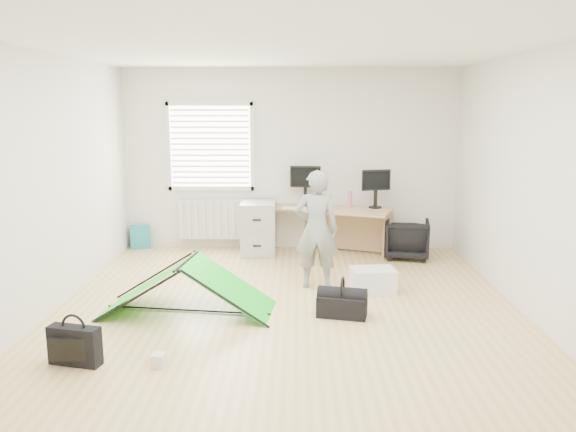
{
  "coord_description": "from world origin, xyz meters",
  "views": [
    {
      "loc": [
        0.1,
        -5.69,
        2.15
      ],
      "look_at": [
        0.0,
        0.4,
        0.95
      ],
      "focal_mm": 35.0,
      "sensor_mm": 36.0,
      "label": 1
    }
  ],
  "objects_px": {
    "monitor_right": "(376,194)",
    "storage_crate": "(373,280)",
    "duffel_bag": "(342,306)",
    "person": "(316,230)",
    "kite": "(187,287)",
    "filing_cabinet": "(259,228)",
    "laptop_bag": "(75,346)",
    "monitor_left": "(305,191)",
    "office_chair": "(407,239)",
    "thermos": "(350,199)",
    "desk": "(320,231)"
  },
  "relations": [
    {
      "from": "thermos",
      "to": "kite",
      "type": "xyz_separation_m",
      "value": [
        -1.93,
        -2.45,
        -0.53
      ]
    },
    {
      "from": "thermos",
      "to": "laptop_bag",
      "type": "bearing_deg",
      "value": -125.46
    },
    {
      "from": "monitor_left",
      "to": "storage_crate",
      "type": "height_order",
      "value": "monitor_left"
    },
    {
      "from": "person",
      "to": "laptop_bag",
      "type": "relative_size",
      "value": 3.18
    },
    {
      "from": "monitor_right",
      "to": "duffel_bag",
      "type": "height_order",
      "value": "monitor_right"
    },
    {
      "from": "office_chair",
      "to": "duffel_bag",
      "type": "xyz_separation_m",
      "value": [
        -1.11,
        -2.31,
        -0.17
      ]
    },
    {
      "from": "filing_cabinet",
      "to": "office_chair",
      "type": "relative_size",
      "value": 1.26
    },
    {
      "from": "monitor_right",
      "to": "person",
      "type": "bearing_deg",
      "value": -135.79
    },
    {
      "from": "filing_cabinet",
      "to": "office_chair",
      "type": "distance_m",
      "value": 2.16
    },
    {
      "from": "monitor_right",
      "to": "laptop_bag",
      "type": "bearing_deg",
      "value": -145.14
    },
    {
      "from": "office_chair",
      "to": "thermos",
      "type": "bearing_deg",
      "value": -7.01
    },
    {
      "from": "desk",
      "to": "monitor_right",
      "type": "relative_size",
      "value": 4.71
    },
    {
      "from": "filing_cabinet",
      "to": "thermos",
      "type": "height_order",
      "value": "thermos"
    },
    {
      "from": "duffel_bag",
      "to": "person",
      "type": "bearing_deg",
      "value": 116.27
    },
    {
      "from": "desk",
      "to": "thermos",
      "type": "bearing_deg",
      "value": 23.05
    },
    {
      "from": "monitor_left",
      "to": "thermos",
      "type": "distance_m",
      "value": 0.68
    },
    {
      "from": "laptop_bag",
      "to": "monitor_left",
      "type": "bearing_deg",
      "value": 75.65
    },
    {
      "from": "laptop_bag",
      "to": "office_chair",
      "type": "bearing_deg",
      "value": 57.91
    },
    {
      "from": "desk",
      "to": "office_chair",
      "type": "bearing_deg",
      "value": 9.6
    },
    {
      "from": "monitor_left",
      "to": "monitor_right",
      "type": "height_order",
      "value": "monitor_left"
    },
    {
      "from": "monitor_right",
      "to": "person",
      "type": "relative_size",
      "value": 0.3
    },
    {
      "from": "kite",
      "to": "storage_crate",
      "type": "distance_m",
      "value": 2.16
    },
    {
      "from": "storage_crate",
      "to": "monitor_left",
      "type": "bearing_deg",
      "value": 111.63
    },
    {
      "from": "monitor_right",
      "to": "desk",
      "type": "bearing_deg",
      "value": 163.15
    },
    {
      "from": "person",
      "to": "monitor_left",
      "type": "bearing_deg",
      "value": -82.71
    },
    {
      "from": "thermos",
      "to": "desk",
      "type": "bearing_deg",
      "value": -177.13
    },
    {
      "from": "monitor_left",
      "to": "office_chair",
      "type": "xyz_separation_m",
      "value": [
        1.45,
        -0.42,
        -0.63
      ]
    },
    {
      "from": "monitor_right",
      "to": "office_chair",
      "type": "bearing_deg",
      "value": -42.07
    },
    {
      "from": "kite",
      "to": "laptop_bag",
      "type": "height_order",
      "value": "kite"
    },
    {
      "from": "monitor_left",
      "to": "kite",
      "type": "height_order",
      "value": "monitor_left"
    },
    {
      "from": "thermos",
      "to": "duffel_bag",
      "type": "relative_size",
      "value": 0.48
    },
    {
      "from": "monitor_left",
      "to": "office_chair",
      "type": "distance_m",
      "value": 1.64
    },
    {
      "from": "desk",
      "to": "kite",
      "type": "height_order",
      "value": "desk"
    },
    {
      "from": "monitor_left",
      "to": "thermos",
      "type": "height_order",
      "value": "monitor_left"
    },
    {
      "from": "monitor_right",
      "to": "kite",
      "type": "xyz_separation_m",
      "value": [
        -2.3,
        -2.42,
        -0.62
      ]
    },
    {
      "from": "filing_cabinet",
      "to": "laptop_bag",
      "type": "relative_size",
      "value": 1.73
    },
    {
      "from": "kite",
      "to": "duffel_bag",
      "type": "xyz_separation_m",
      "value": [
        1.63,
        -0.1,
        -0.17
      ]
    },
    {
      "from": "desk",
      "to": "office_chair",
      "type": "relative_size",
      "value": 3.28
    },
    {
      "from": "kite",
      "to": "duffel_bag",
      "type": "bearing_deg",
      "value": 3.39
    },
    {
      "from": "monitor_right",
      "to": "storage_crate",
      "type": "xyz_separation_m",
      "value": [
        -0.25,
        -1.74,
        -0.75
      ]
    },
    {
      "from": "office_chair",
      "to": "duffel_bag",
      "type": "distance_m",
      "value": 2.56
    },
    {
      "from": "desk",
      "to": "person",
      "type": "height_order",
      "value": "person"
    },
    {
      "from": "monitor_left",
      "to": "storage_crate",
      "type": "bearing_deg",
      "value": -64.51
    },
    {
      "from": "storage_crate",
      "to": "duffel_bag",
      "type": "bearing_deg",
      "value": -118.22
    },
    {
      "from": "office_chair",
      "to": "storage_crate",
      "type": "distance_m",
      "value": 1.67
    },
    {
      "from": "office_chair",
      "to": "desk",
      "type": "bearing_deg",
      "value": -0.22
    },
    {
      "from": "desk",
      "to": "person",
      "type": "xyz_separation_m",
      "value": [
        -0.11,
        -1.59,
        0.37
      ]
    },
    {
      "from": "filing_cabinet",
      "to": "laptop_bag",
      "type": "bearing_deg",
      "value": -110.56
    },
    {
      "from": "thermos",
      "to": "laptop_bag",
      "type": "xyz_separation_m",
      "value": [
        -2.64,
        -3.7,
        -0.64
      ]
    },
    {
      "from": "filing_cabinet",
      "to": "storage_crate",
      "type": "xyz_separation_m",
      "value": [
        1.46,
        -1.74,
        -0.25
      ]
    }
  ]
}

